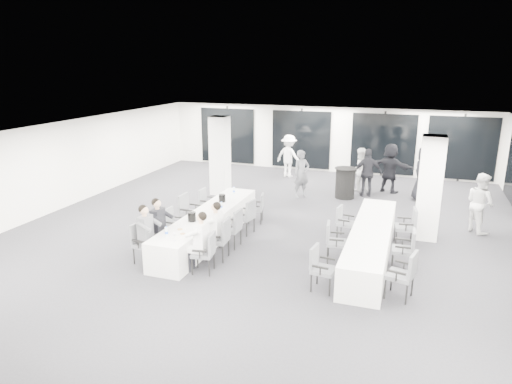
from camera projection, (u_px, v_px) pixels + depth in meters
room at (308, 178)px, 13.21m from camera, size 14.04×16.04×2.84m
column_left at (220, 156)px, 16.27m from camera, size 0.60×0.60×2.80m
column_right at (430, 188)px, 12.05m from camera, size 0.60×0.60×2.80m
banquet_table_main at (209, 226)px, 12.26m from camera, size 0.90×5.00×0.75m
banquet_table_side at (370, 243)px, 11.09m from camera, size 0.90×5.00×0.75m
cocktail_table at (345, 183)px, 15.98m from camera, size 0.77×0.77×1.07m
chair_main_left_near at (143, 240)px, 10.77m from camera, size 0.54×0.59×0.97m
chair_main_left_second at (155, 234)px, 11.26m from camera, size 0.54×0.57×0.90m
chair_main_left_mid at (173, 222)px, 12.10m from camera, size 0.45×0.51×0.90m
chair_main_left_fourth at (188, 210)px, 12.89m from camera, size 0.54×0.60×1.03m
chair_main_left_far at (206, 201)px, 13.96m from camera, size 0.46×0.52×0.89m
chair_main_right_near at (206, 250)px, 10.23m from camera, size 0.54×0.58×0.94m
chair_main_right_second at (220, 236)px, 10.92m from camera, size 0.55×0.61×1.03m
chair_main_right_mid at (233, 226)px, 11.67m from camera, size 0.51×0.57×0.99m
chair_main_right_fourth at (247, 215)px, 12.58m from camera, size 0.57×0.60×0.97m
chair_main_right_far at (258, 206)px, 13.50m from camera, size 0.53×0.55×0.87m
chair_side_left_near at (320, 265)px, 9.46m from camera, size 0.53×0.57×0.95m
chair_side_left_mid at (333, 239)px, 10.89m from camera, size 0.53×0.57×0.94m
chair_side_left_far at (344, 220)px, 12.30m from camera, size 0.51×0.54×0.88m
chair_side_right_near at (405, 272)px, 9.06m from camera, size 0.62×0.64×1.01m
chair_side_right_mid at (406, 247)px, 10.41m from camera, size 0.50×0.55×0.95m
chair_side_right_far at (408, 224)px, 11.79m from camera, size 0.56×0.61×0.99m
seated_guest_a at (148, 231)px, 10.64m from camera, size 0.50×0.38×1.44m
seated_guest_b at (160, 223)px, 11.15m from camera, size 0.50×0.38×1.44m
seated_guest_c at (199, 238)px, 10.20m from camera, size 0.50×0.38×1.44m
seated_guest_d at (214, 227)px, 10.91m from camera, size 0.50×0.38×1.44m
standing_guest_a at (301, 171)px, 15.95m from camera, size 0.89×0.89×1.91m
standing_guest_b at (359, 166)px, 16.82m from camera, size 1.03×0.92×1.82m
standing_guest_c at (289, 153)px, 18.87m from camera, size 1.42×1.00×1.98m
standing_guest_d at (368, 170)px, 16.05m from camera, size 1.29×0.99×1.95m
standing_guest_e at (424, 171)px, 15.47m from camera, size 1.10×1.21×2.14m
standing_guest_f at (390, 165)px, 16.56m from camera, size 2.01×1.43×2.05m
standing_guest_g at (218, 153)px, 18.83m from camera, size 0.83×0.72×1.99m
standing_guest_h at (480, 199)px, 12.64m from camera, size 0.99×1.08×1.91m
ice_bucket_near at (192, 217)px, 11.44m from camera, size 0.21×0.21×0.24m
ice_bucket_far at (222, 198)px, 13.05m from camera, size 0.19×0.19×0.22m
water_bottle_a at (166, 232)px, 10.44m from camera, size 0.07×0.07×0.22m
water_bottle_b at (221, 206)px, 12.38m from camera, size 0.06×0.06×0.20m
water_bottle_c at (234, 190)px, 13.86m from camera, size 0.07×0.07×0.21m
plate_a at (180, 229)px, 10.87m from camera, size 0.22×0.22×0.03m
plate_b at (183, 234)px, 10.59m from camera, size 0.21×0.21×0.03m
plate_c at (202, 216)px, 11.86m from camera, size 0.19×0.19×0.03m
wine_glass at (174, 234)px, 10.15m from camera, size 0.08×0.08×0.22m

